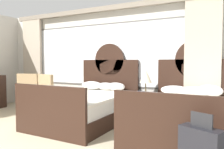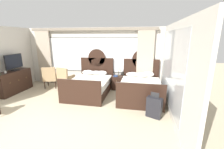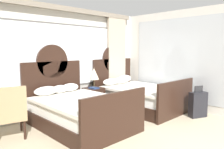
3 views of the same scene
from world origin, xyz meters
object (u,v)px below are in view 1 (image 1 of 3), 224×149
(armchair_by_window_left, at_px, (51,92))
(armchair_by_window_centre, at_px, (31,91))
(bed_near_window, at_px, (87,105))
(book_on_nightstand, at_px, (139,92))
(nightstand_between_beds, at_px, (143,106))
(table_lamp_on_nightstand, at_px, (146,76))
(bed_near_mirror, at_px, (186,116))

(armchair_by_window_left, height_order, armchair_by_window_centre, same)
(bed_near_window, xyz_separation_m, book_on_nightstand, (0.96, 0.62, 0.27))
(armchair_by_window_left, xyz_separation_m, armchair_by_window_centre, (-0.72, 0.00, 0.00))
(book_on_nightstand, bearing_deg, armchair_by_window_centre, -174.02)
(bed_near_window, distance_m, armchair_by_window_centre, 2.04)
(nightstand_between_beds, bearing_deg, table_lamp_on_nightstand, 30.52)
(bed_near_window, relative_size, nightstand_between_beds, 3.62)
(book_on_nightstand, height_order, armchair_by_window_left, armchair_by_window_left)
(table_lamp_on_nightstand, distance_m, armchair_by_window_centre, 3.13)
(table_lamp_on_nightstand, xyz_separation_m, book_on_nightstand, (-0.10, -0.11, -0.35))
(bed_near_window, xyz_separation_m, armchair_by_window_centre, (-2.01, 0.31, 0.16))
(nightstand_between_beds, xyz_separation_m, table_lamp_on_nightstand, (0.04, 0.02, 0.67))
(book_on_nightstand, distance_m, armchair_by_window_centre, 2.99)
(book_on_nightstand, relative_size, armchair_by_window_left, 0.26)
(bed_near_window, height_order, book_on_nightstand, bed_near_window)
(bed_near_window, height_order, armchair_by_window_left, bed_near_window)
(nightstand_between_beds, bearing_deg, bed_near_window, -145.04)
(armchair_by_window_left, distance_m, armchair_by_window_centre, 0.72)
(armchair_by_window_centre, bearing_deg, armchair_by_window_left, -0.08)
(table_lamp_on_nightstand, relative_size, book_on_nightstand, 2.03)
(book_on_nightstand, distance_m, armchair_by_window_left, 2.27)
(bed_near_mirror, xyz_separation_m, armchair_by_window_centre, (-4.05, 0.31, 0.16))
(bed_near_window, relative_size, armchair_by_window_left, 2.25)
(bed_near_window, distance_m, book_on_nightstand, 1.17)
(bed_near_window, bearing_deg, table_lamp_on_nightstand, 34.80)
(table_lamp_on_nightstand, distance_m, armchair_by_window_left, 2.43)
(bed_near_window, bearing_deg, nightstand_between_beds, 34.96)
(bed_near_mirror, bearing_deg, bed_near_window, -179.83)
(table_lamp_on_nightstand, height_order, armchair_by_window_centre, table_lamp_on_nightstand)
(bed_near_window, xyz_separation_m, armchair_by_window_left, (-1.29, 0.31, 0.16))
(bed_near_mirror, distance_m, armchair_by_window_centre, 4.06)
(bed_near_mirror, relative_size, table_lamp_on_nightstand, 4.20)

